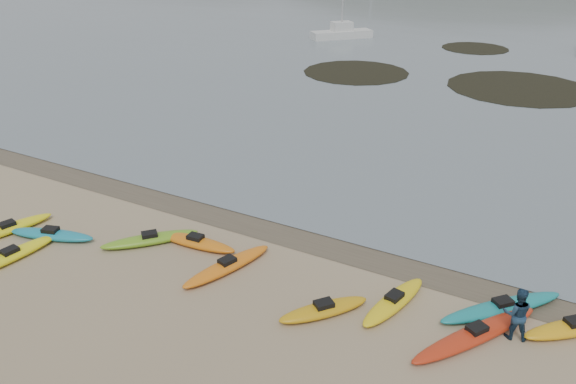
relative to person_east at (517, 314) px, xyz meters
The scene contains 6 objects.
ground 9.15m from the person_east, 163.73° to the left, with size 600.00×600.00×0.00m, color tan.
wet_sand 9.08m from the person_east, 165.56° to the left, with size 60.00×60.00×0.00m, color brown.
kayaks 7.22m from the person_east, behind, with size 22.57×9.51×0.34m.
person_east is the anchor object (origin of this frame).
kelp_mats 31.93m from the person_east, 106.76° to the left, with size 21.49×21.70×0.04m.
moored_boats 82.47m from the person_east, 93.46° to the left, with size 87.78×69.92×1.24m.
Camera 1 is at (9.32, -16.77, 10.64)m, focal length 35.00 mm.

